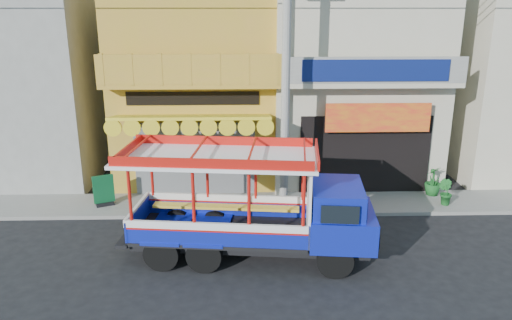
{
  "coord_description": "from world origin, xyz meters",
  "views": [
    {
      "loc": [
        -2.34,
        -11.82,
        6.54
      ],
      "look_at": [
        -1.93,
        2.5,
        2.11
      ],
      "focal_mm": 35.0,
      "sensor_mm": 36.0,
      "label": 1
    }
  ],
  "objects_px": {
    "utility_pole": "(291,59)",
    "green_sign": "(104,193)",
    "potted_plant_c": "(433,181)",
    "songthaew_truck": "(267,206)",
    "potted_plant_b": "(445,192)"
  },
  "relations": [
    {
      "from": "utility_pole",
      "to": "green_sign",
      "type": "relative_size",
      "value": 26.57
    },
    {
      "from": "green_sign",
      "to": "potted_plant_c",
      "type": "height_order",
      "value": "green_sign"
    },
    {
      "from": "songthaew_truck",
      "to": "potted_plant_b",
      "type": "xyz_separation_m",
      "value": [
        6.16,
        3.35,
        -0.94
      ]
    },
    {
      "from": "utility_pole",
      "to": "potted_plant_c",
      "type": "distance_m",
      "value": 6.97
    },
    {
      "from": "utility_pole",
      "to": "potted_plant_b",
      "type": "bearing_deg",
      "value": 4.07
    },
    {
      "from": "potted_plant_c",
      "to": "potted_plant_b",
      "type": "bearing_deg",
      "value": 49.07
    },
    {
      "from": "utility_pole",
      "to": "potted_plant_c",
      "type": "xyz_separation_m",
      "value": [
        5.25,
        1.28,
        -4.39
      ]
    },
    {
      "from": "songthaew_truck",
      "to": "green_sign",
      "type": "distance_m",
      "value": 6.47
    },
    {
      "from": "green_sign",
      "to": "potted_plant_b",
      "type": "distance_m",
      "value": 11.46
    },
    {
      "from": "utility_pole",
      "to": "songthaew_truck",
      "type": "distance_m",
      "value": 4.69
    },
    {
      "from": "songthaew_truck",
      "to": "potted_plant_c",
      "type": "bearing_deg",
      "value": 34.92
    },
    {
      "from": "potted_plant_b",
      "to": "potted_plant_c",
      "type": "xyz_separation_m",
      "value": [
        -0.08,
        0.9,
        0.09
      ]
    },
    {
      "from": "potted_plant_c",
      "to": "utility_pole",
      "type": "bearing_deg",
      "value": -31.99
    },
    {
      "from": "green_sign",
      "to": "potted_plant_b",
      "type": "xyz_separation_m",
      "value": [
        11.46,
        -0.25,
        -0.01
      ]
    },
    {
      "from": "utility_pole",
      "to": "green_sign",
      "type": "distance_m",
      "value": 7.61
    }
  ]
}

